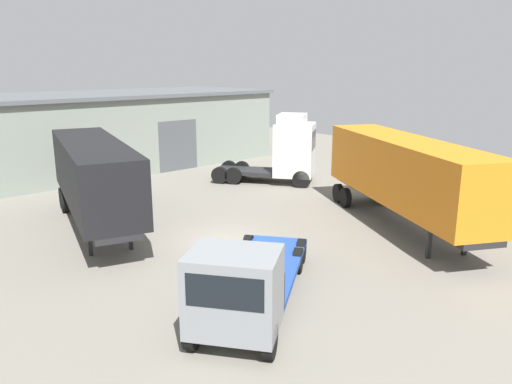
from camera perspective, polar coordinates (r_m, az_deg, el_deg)
name	(u,v)px	position (r m, az deg, el deg)	size (l,w,h in m)	color
ground_plane	(222,241)	(21.74, -3.96, -5.62)	(60.00, 60.00, 0.00)	slate
warehouse_building	(53,135)	(37.27, -22.16, 6.05)	(32.77, 9.79, 5.47)	gray
tractor_unit_white	(287,151)	(32.00, 3.60, 4.72)	(5.75, 6.67, 4.44)	silver
container_trailer_green	(94,174)	(23.75, -18.03, 1.93)	(5.44, 11.18, 4.09)	black
flatbed_truck_grey	(244,284)	(14.63, -1.37, -10.42)	(7.71, 6.50, 2.66)	gray
container_trailer_red	(404,173)	(23.68, 16.56, 2.13)	(7.85, 11.38, 4.18)	orange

